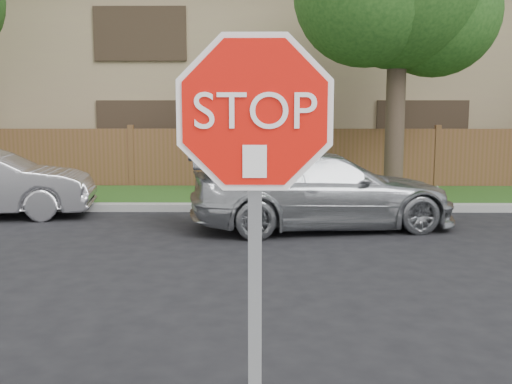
{
  "coord_description": "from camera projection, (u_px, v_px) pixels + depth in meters",
  "views": [
    {
      "loc": [
        -0.58,
        -4.23,
        2.18
      ],
      "look_at": [
        -0.61,
        -0.9,
        1.7
      ],
      "focal_mm": 42.0,
      "sensor_mm": 36.0,
      "label": 1
    }
  ],
  "objects": [
    {
      "name": "far_curb",
      "position": [
        289.0,
        207.0,
        12.55
      ],
      "size": [
        70.0,
        0.3,
        0.15
      ],
      "primitive_type": "cube",
      "color": "gray",
      "rests_on": "ground"
    },
    {
      "name": "grass_strip",
      "position": [
        286.0,
        196.0,
        14.19
      ],
      "size": [
        70.0,
        3.0,
        0.12
      ],
      "primitive_type": "cube",
      "color": "#1E4714",
      "rests_on": "ground"
    },
    {
      "name": "fence",
      "position": [
        284.0,
        159.0,
        15.66
      ],
      "size": [
        70.0,
        0.12,
        1.6
      ],
      "primitive_type": "cube",
      "color": "brown",
      "rests_on": "ground"
    },
    {
      "name": "apartment_building",
      "position": [
        278.0,
        67.0,
        20.82
      ],
      "size": [
        35.2,
        9.2,
        7.2
      ],
      "color": "tan",
      "rests_on": "ground"
    },
    {
      "name": "stop_sign",
      "position": [
        255.0,
        182.0,
        2.77
      ],
      "size": [
        1.01,
        0.13,
        2.55
      ],
      "color": "gray",
      "rests_on": "sidewalk_near"
    },
    {
      "name": "sedan_right",
      "position": [
        323.0,
        190.0,
        10.73
      ],
      "size": [
        5.01,
        2.71,
        1.38
      ],
      "primitive_type": "imported",
      "rotation": [
        0.0,
        0.0,
        1.74
      ],
      "color": "#A4A7AB",
      "rests_on": "ground"
    }
  ]
}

